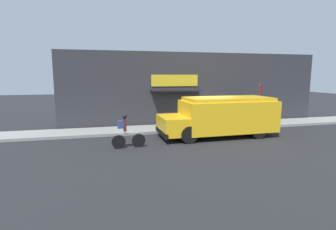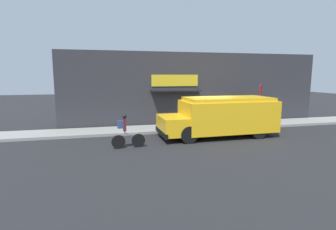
% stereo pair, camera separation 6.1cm
% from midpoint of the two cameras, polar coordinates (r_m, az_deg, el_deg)
% --- Properties ---
extents(ground_plane, '(70.00, 70.00, 0.00)m').
position_cam_midpoint_polar(ground_plane, '(15.94, 9.15, -3.47)').
color(ground_plane, '#232326').
extents(sidewalk, '(28.00, 2.06, 0.15)m').
position_cam_midpoint_polar(sidewalk, '(16.86, 7.80, -2.51)').
color(sidewalk, gray).
rests_on(sidewalk, ground_plane).
extents(storefront, '(17.81, 0.88, 4.80)m').
position_cam_midpoint_polar(storefront, '(17.67, 6.43, 5.64)').
color(storefront, '#2D2D33').
rests_on(storefront, ground_plane).
extents(school_bus, '(6.32, 2.87, 2.13)m').
position_cam_midpoint_polar(school_bus, '(14.56, 11.72, -0.16)').
color(school_bus, yellow).
rests_on(school_bus, ground_plane).
extents(cyclist, '(1.55, 0.21, 1.59)m').
position_cam_midpoint_polar(cyclist, '(12.09, -9.06, -3.55)').
color(cyclist, black).
rests_on(cyclist, ground_plane).
extents(stop_sign_post, '(0.45, 0.45, 2.59)m').
position_cam_midpoint_polar(stop_sign_post, '(18.11, 19.51, 3.61)').
color(stop_sign_post, slate).
rests_on(stop_sign_post, sidewalk).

